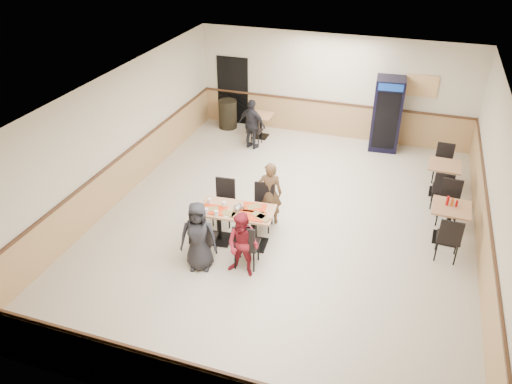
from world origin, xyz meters
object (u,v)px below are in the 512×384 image
(lone_diner, at_px, (252,124))
(diner_woman_right, at_px, (243,245))
(pepsi_cooler, at_px, (387,114))
(main_table, at_px, (237,221))
(trash_bin, at_px, (228,114))
(diner_woman_left, at_px, (198,236))
(side_table_near, at_px, (449,218))
(side_table_far, at_px, (443,174))
(diner_man_opposite, at_px, (270,193))
(back_table, at_px, (261,122))

(lone_diner, bearing_deg, diner_woman_right, 121.02)
(pepsi_cooler, bearing_deg, main_table, -117.05)
(main_table, relative_size, trash_bin, 1.80)
(diner_woman_left, relative_size, lone_diner, 1.00)
(diner_woman_right, xyz_separation_m, side_table_near, (3.65, 2.37, -0.13))
(side_table_far, height_order, pepsi_cooler, pepsi_cooler)
(diner_woman_left, distance_m, side_table_far, 6.20)
(side_table_near, distance_m, side_table_far, 1.95)
(main_table, height_order, trash_bin, trash_bin)
(diner_man_opposite, height_order, lone_diner, diner_man_opposite)
(back_table, bearing_deg, diner_woman_right, -75.01)
(back_table, distance_m, trash_bin, 1.24)
(diner_woman_left, relative_size, side_table_far, 1.82)
(back_table, distance_m, pepsi_cooler, 3.61)
(diner_woman_left, height_order, side_table_near, diner_woman_left)
(side_table_near, bearing_deg, diner_woman_right, -146.96)
(lone_diner, xyz_separation_m, pepsi_cooler, (3.54, 1.19, 0.30))
(diner_woman_right, relative_size, diner_man_opposite, 0.91)
(side_table_near, relative_size, trash_bin, 0.92)
(diner_woman_left, distance_m, back_table, 6.22)
(side_table_near, bearing_deg, main_table, -160.10)
(main_table, relative_size, lone_diner, 1.10)
(main_table, height_order, pepsi_cooler, pepsi_cooler)
(diner_man_opposite, relative_size, pepsi_cooler, 0.71)
(side_table_far, bearing_deg, pepsi_cooler, 126.31)
(diner_woman_left, xyz_separation_m, side_table_far, (4.37, 4.39, -0.19))
(main_table, xyz_separation_m, lone_diner, (-1.17, 4.41, 0.18))
(diner_woman_right, bearing_deg, main_table, 123.53)
(lone_diner, distance_m, back_table, 0.84)
(diner_woman_right, bearing_deg, lone_diner, 113.37)
(diner_woman_left, relative_size, trash_bin, 1.63)
(diner_man_opposite, distance_m, lone_diner, 3.79)
(lone_diner, bearing_deg, diner_woman_left, 112.01)
(side_table_near, bearing_deg, diner_woman_left, -151.53)
(main_table, bearing_deg, lone_diner, 100.01)
(main_table, xyz_separation_m, back_table, (-1.17, 5.20, -0.07))
(trash_bin, bearing_deg, back_table, -16.44)
(pepsi_cooler, height_order, trash_bin, pepsi_cooler)
(side_table_near, distance_m, back_table, 6.46)
(main_table, xyz_separation_m, diner_woman_right, (0.46, -0.89, 0.12))
(diner_woman_left, relative_size, side_table_near, 1.77)
(main_table, relative_size, diner_woman_left, 1.10)
(side_table_near, bearing_deg, lone_diner, 151.04)
(back_table, height_order, pepsi_cooler, pepsi_cooler)
(side_table_far, distance_m, trash_bin, 6.67)
(side_table_far, height_order, trash_bin, trash_bin)
(side_table_near, xyz_separation_m, side_table_far, (-0.14, 1.94, -0.01))
(trash_bin, bearing_deg, pepsi_cooler, 0.52)
(diner_man_opposite, distance_m, back_table, 4.54)
(main_table, relative_size, diner_man_opposite, 1.08)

